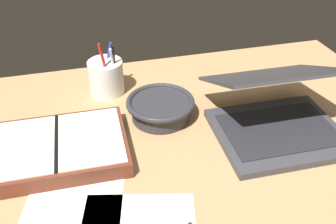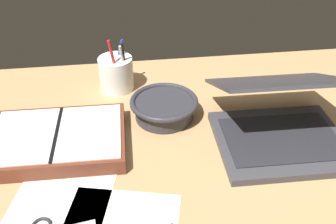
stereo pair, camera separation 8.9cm
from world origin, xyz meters
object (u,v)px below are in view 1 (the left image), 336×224
at_px(laptop, 276,112).
at_px(pen_cup, 106,77).
at_px(bowl, 160,108).
at_px(planner, 58,148).

height_order(laptop, pen_cup, laptop).
relative_size(bowl, pen_cup, 1.07).
xyz_separation_m(laptop, planner, (-0.53, 0.04, -0.03)).
bearing_deg(bowl, planner, -161.96).
relative_size(pen_cup, planner, 0.52).
bearing_deg(planner, laptop, -2.83).
distance_m(bowl, planner, 0.28).
relative_size(laptop, bowl, 1.79).
relative_size(bowl, planner, 0.56).
height_order(bowl, planner, bowl).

